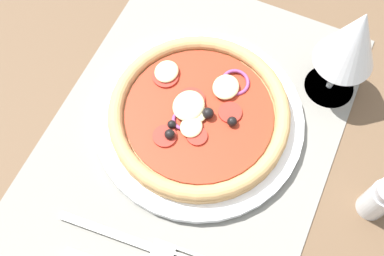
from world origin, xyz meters
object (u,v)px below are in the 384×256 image
Objects in this scene: pizza at (197,112)px; wine_glass at (353,41)px; pepper_shaker at (379,199)px; plate at (197,118)px; fork at (143,245)px.

wine_glass reaches higher than pizza.
pepper_shaker is (13.48, 9.10, -6.95)cm from wine_glass.
plate is 22.94cm from pepper_shaker.
pizza reaches higher than fork.
pizza reaches higher than plate.
wine_glass is (-11.66, 13.65, 9.26)cm from plate.
pepper_shaker is at bearing 85.30° from pizza.
wine_glass reaches higher than fork.
wine_glass is at bearing -145.97° from pepper_shaker.
plate is at bearing 88.11° from fork.
pizza is at bearing -152.27° from plate.
fork is at bearing 2.98° from plate.
fork is at bearing 3.07° from pizza.
pepper_shaker reaches higher than fork.
wine_glass is 2.22× the size of pepper_shaker.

